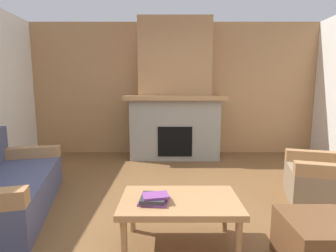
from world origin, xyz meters
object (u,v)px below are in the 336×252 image
at_px(ottoman, 319,245).
at_px(fireplace, 175,99).
at_px(coffee_table, 180,205).
at_px(couch, 2,188).
at_px(armchair, 327,178).

bearing_deg(ottoman, fireplace, 106.70).
relative_size(fireplace, coffee_table, 2.70).
xyz_separation_m(fireplace, coffee_table, (-0.03, -3.03, -0.79)).
xyz_separation_m(fireplace, ottoman, (1.00, -3.32, -0.96)).
relative_size(couch, armchair, 2.06).
height_order(armchair, coffee_table, armchair).
bearing_deg(fireplace, couch, -128.90).
bearing_deg(ottoman, armchair, 56.43).
bearing_deg(armchair, ottoman, -123.57).
distance_m(couch, coffee_table, 2.02).
bearing_deg(fireplace, coffee_table, -90.58).
bearing_deg(couch, armchair, 4.11).
relative_size(couch, coffee_table, 1.95).
height_order(armchair, ottoman, armchair).
bearing_deg(armchair, fireplace, 129.68).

